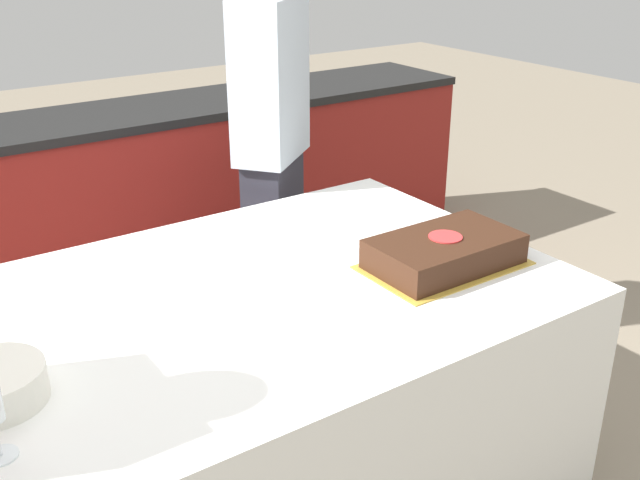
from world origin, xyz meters
TOP-DOWN VIEW (x-y plane):
  - back_counter at (0.00, 1.67)m, footprint 4.40×0.58m
  - dining_table at (0.00, 0.00)m, footprint 1.96×1.19m
  - cake at (0.66, -0.18)m, footprint 0.49×0.30m
  - side_plate_near_cake at (0.57, 0.13)m, footprint 0.22×0.22m
  - person_cutting_cake at (0.66, 0.81)m, footprint 0.41×0.39m

SIDE VIEW (x-z plane):
  - dining_table at x=0.00m, z-range 0.00..0.78m
  - back_counter at x=0.00m, z-range 0.00..0.92m
  - side_plate_near_cake at x=0.57m, z-range 0.78..0.78m
  - cake at x=0.66m, z-range 0.77..0.87m
  - person_cutting_cake at x=0.66m, z-range 0.05..1.76m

